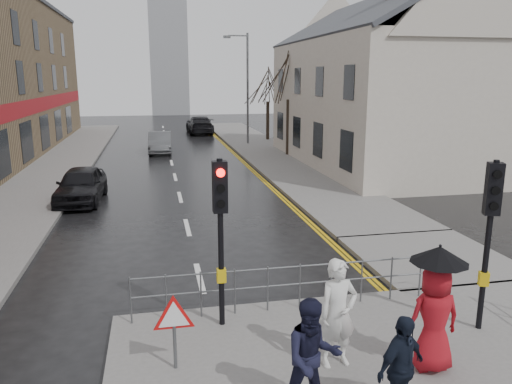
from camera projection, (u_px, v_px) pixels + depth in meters
name	position (u px, v px, depth m)	size (l,w,h in m)	color
ground	(214.00, 336.00, 9.93)	(120.00, 120.00, 0.00)	black
left_pavement	(63.00, 160.00, 30.59)	(4.00, 44.00, 0.14)	#605E5B
right_pavement	(263.00, 149.00, 35.05)	(4.00, 40.00, 0.14)	#605E5B
pavement_bridge_right	(430.00, 257.00, 14.06)	(4.00, 4.20, 0.14)	#605E5B
building_right_cream	(384.00, 81.00, 28.39)	(9.00, 16.40, 10.10)	beige
church_tower	(168.00, 47.00, 67.36)	(5.00, 5.00, 18.00)	gray
traffic_signal_near_left	(220.00, 214.00, 9.61)	(0.28, 0.27, 3.40)	black
traffic_signal_near_right	(491.00, 216.00, 9.44)	(0.34, 0.33, 3.40)	black
guard_railing_front	(300.00, 276.00, 10.70)	(7.14, 0.04, 1.00)	#595B5E
warning_sign	(174.00, 320.00, 8.39)	(0.80, 0.07, 1.35)	#595B5E
street_lamp	(245.00, 81.00, 36.74)	(1.83, 0.25, 8.00)	#595B5E
tree_near	(289.00, 75.00, 31.24)	(2.40, 2.40, 6.58)	#31251B
tree_far	(268.00, 85.00, 39.14)	(2.40, 2.40, 5.64)	#31251B
pedestrian_a	(338.00, 313.00, 8.50)	(0.70, 0.46, 1.92)	silver
pedestrian_b	(313.00, 358.00, 7.25)	(0.88, 0.69, 1.81)	black
pedestrian_with_umbrella	(435.00, 306.00, 8.33)	(0.96, 0.96, 2.21)	maroon
pedestrian_d	(401.00, 369.00, 7.15)	(0.95, 0.40, 1.62)	black
car_parked	(81.00, 185.00, 20.44)	(1.70, 4.23, 1.44)	black
car_mid	(160.00, 142.00, 33.78)	(1.48, 4.26, 1.40)	#484B4E
car_far	(200.00, 125.00, 45.24)	(2.22, 5.45, 1.58)	black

